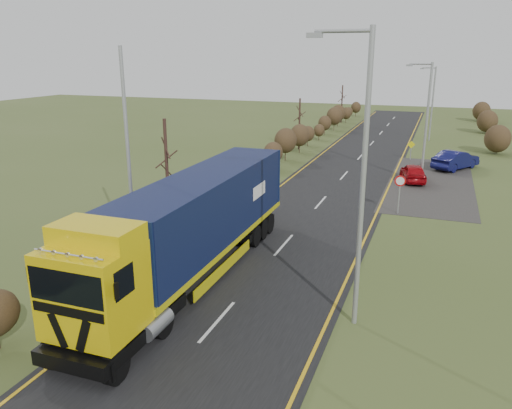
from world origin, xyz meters
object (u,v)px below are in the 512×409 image
object	(u,v)px
car_red_hatchback	(413,173)
streetlight_near	(359,170)
lorry	(193,223)
speed_sign	(400,187)
car_blue_sedan	(456,160)

from	to	relation	value
car_red_hatchback	streetlight_near	bearing A→B (deg)	76.72
lorry	speed_sign	bearing A→B (deg)	58.93
lorry	speed_sign	size ratio (longest dim) A/B	6.68
car_red_hatchback	lorry	bearing A→B (deg)	58.61
lorry	car_blue_sedan	bearing A→B (deg)	67.72
car_red_hatchback	streetlight_near	world-z (taller)	streetlight_near
speed_sign	car_blue_sedan	bearing A→B (deg)	76.72
lorry	speed_sign	world-z (taller)	lorry
streetlight_near	speed_sign	size ratio (longest dim) A/B	4.24
car_red_hatchback	speed_sign	xyz separation A→B (m)	(-0.32, -8.63, 0.98)
lorry	car_red_hatchback	xyz separation A→B (m)	(7.63, 20.95, -1.83)
lorry	car_blue_sedan	size ratio (longest dim) A/B	3.33
car_red_hatchback	speed_sign	world-z (taller)	speed_sign
car_blue_sedan	streetlight_near	world-z (taller)	streetlight_near
car_blue_sedan	streetlight_near	bearing A→B (deg)	113.99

